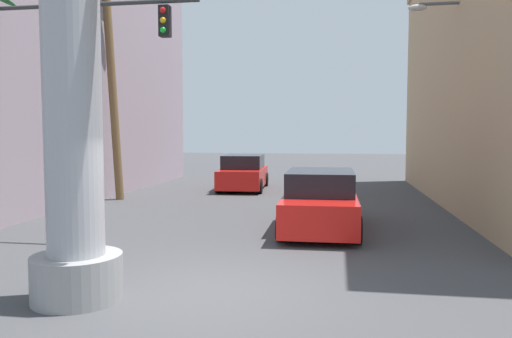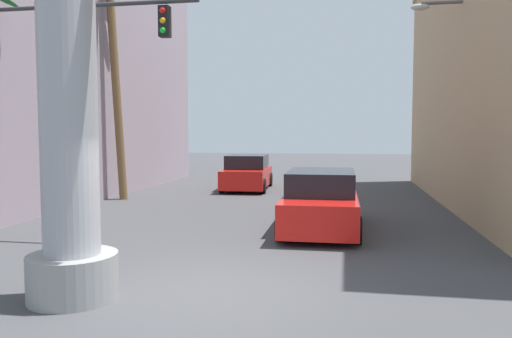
# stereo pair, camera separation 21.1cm
# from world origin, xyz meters

# --- Properties ---
(ground_plane) EXTENTS (87.61, 87.61, 0.00)m
(ground_plane) POSITION_xyz_m (0.00, 10.00, 0.00)
(ground_plane) COLOR #424244
(building_left) EXTENTS (6.21, 18.69, 13.38)m
(building_left) POSITION_xyz_m (-9.90, 11.08, 6.70)
(building_left) COLOR #9E8C99
(building_left) RESTS_ON ground
(neon_sign_pole) EXTENTS (3.14, 1.36, 10.26)m
(neon_sign_pole) POSITION_xyz_m (-1.92, -0.67, 4.53)
(neon_sign_pole) COLOR #9E9EA3
(neon_sign_pole) RESTS_ON ground
(street_lamp) EXTENTS (2.61, 0.28, 6.63)m
(street_lamp) POSITION_xyz_m (6.16, 8.55, 4.06)
(street_lamp) COLOR #59595E
(street_lamp) RESTS_ON ground
(traffic_light_mast) EXTENTS (5.53, 0.32, 5.65)m
(traffic_light_mast) POSITION_xyz_m (-4.84, 3.49, 4.04)
(traffic_light_mast) COLOR #333333
(traffic_light_mast) RESTS_ON ground
(car_lead) EXTENTS (2.03, 4.77, 1.56)m
(car_lead) POSITION_xyz_m (1.55, 5.62, 0.74)
(car_lead) COLOR black
(car_lead) RESTS_ON ground
(car_far) EXTENTS (2.19, 4.41, 1.56)m
(car_far) POSITION_xyz_m (-2.21, 14.41, 0.74)
(car_far) COLOR black
(car_far) RESTS_ON ground
(palm_tree_mid_right) EXTENTS (2.32, 2.42, 8.68)m
(palm_tree_mid_right) POSITION_xyz_m (6.38, 11.89, 5.43)
(palm_tree_mid_right) COLOR brown
(palm_tree_mid_right) RESTS_ON ground
(palm_tree_mid_left) EXTENTS (2.62, 2.52, 9.16)m
(palm_tree_mid_left) POSITION_xyz_m (-6.38, 10.11, 5.89)
(palm_tree_mid_left) COLOR brown
(palm_tree_mid_left) RESTS_ON ground
(pedestrian_mid_right) EXTENTS (0.45, 0.45, 1.67)m
(pedestrian_mid_right) POSITION_xyz_m (5.97, 8.07, 0.97)
(pedestrian_mid_right) COLOR black
(pedestrian_mid_right) RESTS_ON ground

